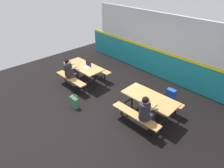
% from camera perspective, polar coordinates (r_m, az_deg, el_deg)
% --- Properties ---
extents(ground_plane, '(10.00, 10.00, 0.02)m').
position_cam_1_polar(ground_plane, '(6.82, -1.01, -4.51)').
color(ground_plane, black).
extents(accent_backdrop, '(8.00, 0.14, 2.60)m').
position_cam_1_polar(accent_backdrop, '(8.08, 13.46, 10.70)').
color(accent_backdrop, teal).
rests_on(accent_backdrop, ground).
extents(picnic_table_left, '(1.68, 1.61, 0.74)m').
position_cam_1_polar(picnic_table_left, '(7.60, -8.49, 4.30)').
color(picnic_table_left, tan).
rests_on(picnic_table_left, ground).
extents(picnic_table_right, '(1.68, 1.61, 0.74)m').
position_cam_1_polar(picnic_table_right, '(5.82, 11.12, -5.25)').
color(picnic_table_right, tan).
rests_on(picnic_table_right, ground).
extents(student_nearer, '(0.37, 0.53, 1.21)m').
position_cam_1_polar(student_nearer, '(7.33, -12.42, 4.00)').
color(student_nearer, '#2D2D38').
rests_on(student_nearer, ground).
extents(student_further, '(0.37, 0.53, 1.21)m').
position_cam_1_polar(student_further, '(5.25, 10.19, -7.93)').
color(student_further, '#2D2D38').
rests_on(student_further, ground).
extents(laptop_silver, '(0.33, 0.23, 0.22)m').
position_cam_1_polar(laptop_silver, '(7.39, -7.47, 5.41)').
color(laptop_silver, silver).
rests_on(laptop_silver, picnic_table_left).
extents(backpack_dark, '(0.30, 0.22, 0.44)m').
position_cam_1_polar(backpack_dark, '(6.94, 17.24, -3.18)').
color(backpack_dark, '#1E47B2').
rests_on(backpack_dark, ground).
extents(tote_bag_bright, '(0.34, 0.21, 0.43)m').
position_cam_1_polar(tote_bag_bright, '(6.47, -11.29, -5.30)').
color(tote_bag_bright, '#3F724C').
rests_on(tote_bag_bright, ground).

